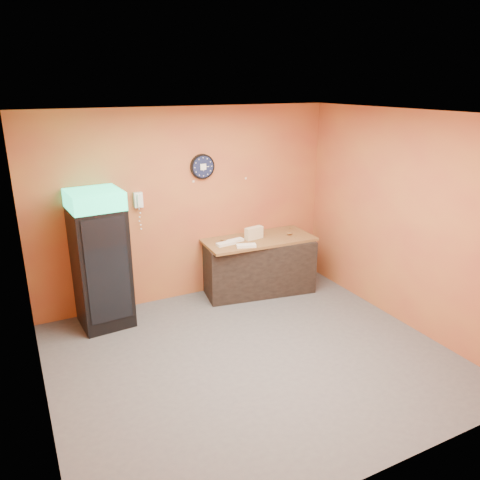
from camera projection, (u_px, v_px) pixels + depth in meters
floor at (252, 357)px, 5.55m from camera, size 4.50×4.50×0.00m
back_wall at (188, 206)px, 6.80m from camera, size 4.50×0.02×2.80m
left_wall at (30, 285)px, 4.15m from camera, size 0.02×4.00×2.80m
right_wall at (405, 221)px, 6.07m from camera, size 0.02×4.00×2.80m
ceiling at (254, 114)px, 4.66m from camera, size 4.50×4.00×0.02m
beverage_cooler at (101, 262)px, 6.05m from camera, size 0.69×0.70×1.83m
prep_counter at (258, 266)px, 7.23m from camera, size 1.74×0.99×0.82m
wall_clock at (202, 167)px, 6.70m from camera, size 0.36×0.06×0.36m
wall_phone at (138, 200)px, 6.38m from camera, size 0.12×0.10×0.21m
butcher_paper at (258, 239)px, 7.09m from camera, size 1.71×0.84×0.04m
sub_roll_stack at (254, 233)px, 7.03m from camera, size 0.30×0.15×0.18m
wrapped_sandwich_left at (226, 244)px, 6.78m from camera, size 0.29×0.14×0.04m
wrapped_sandwich_mid at (246, 246)px, 6.70m from camera, size 0.30×0.19×0.04m
wrapped_sandwich_right at (235, 241)px, 6.92m from camera, size 0.27×0.14×0.04m
kitchen_tool at (262, 234)px, 7.18m from camera, size 0.06×0.06×0.06m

